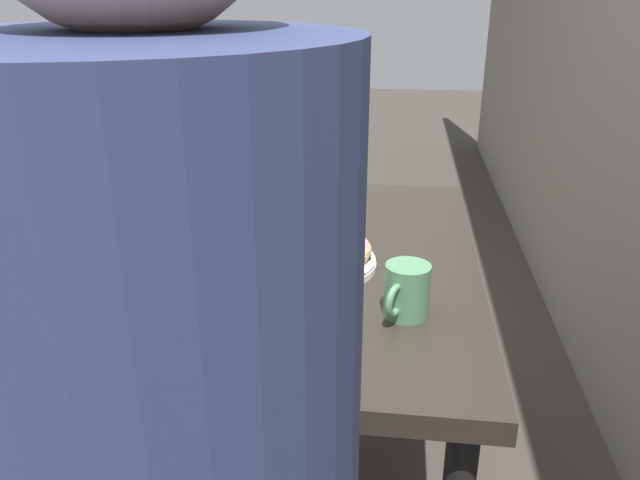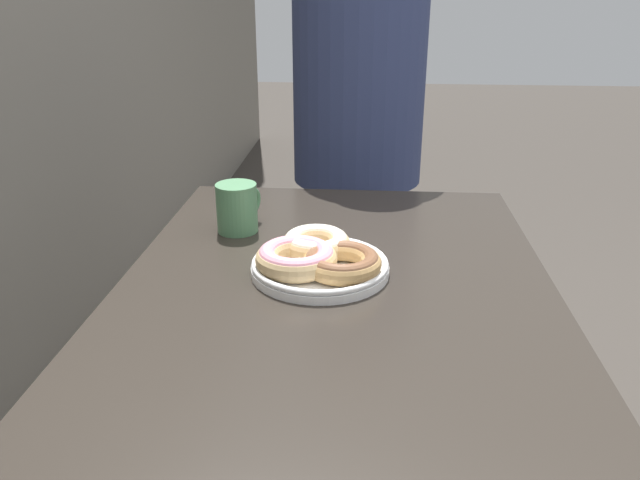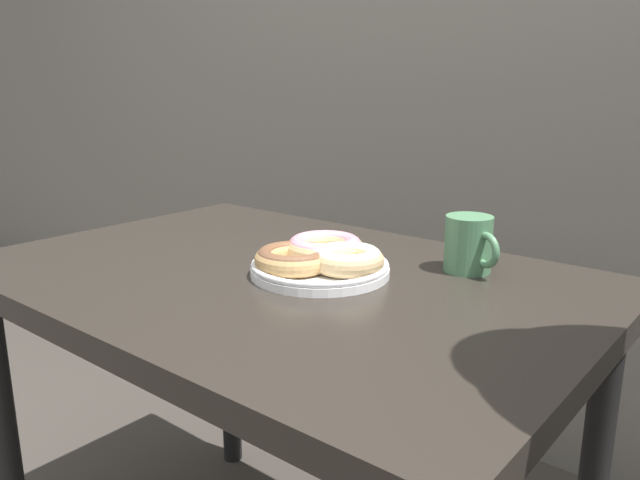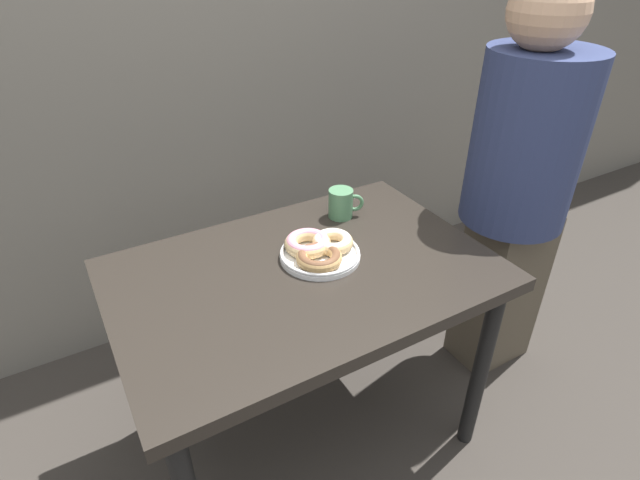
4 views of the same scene
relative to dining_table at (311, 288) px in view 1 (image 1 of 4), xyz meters
name	(u,v)px [view 1 (image 1 of 4)]	position (x,y,z in m)	size (l,w,h in m)	color
dining_table	(311,288)	(0.00, 0.00, 0.00)	(1.05, 0.71, 0.71)	#28231E
donut_plate	(322,254)	(0.07, 0.03, 0.11)	(0.24, 0.25, 0.06)	white
coffee_mug	(406,290)	(0.25, 0.20, 0.13)	(0.11, 0.08, 0.10)	#4C7F56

